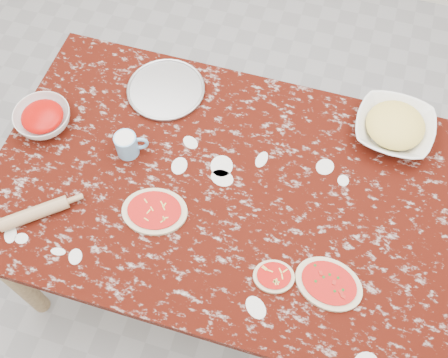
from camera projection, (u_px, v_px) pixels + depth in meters
ground at (224, 263)px, 2.44m from camera, size 4.00×4.00×0.00m
worktable at (224, 197)px, 1.86m from camera, size 1.60×1.00×0.75m
pizza_tray at (166, 90)px, 1.98m from camera, size 0.32×0.32×0.01m
sauce_bowl at (43, 119)px, 1.88m from camera, size 0.21×0.21×0.06m
cheese_bowl at (394, 128)px, 1.86m from camera, size 0.29×0.29×0.07m
flour_mug at (128, 145)px, 1.81m from camera, size 0.11×0.08×0.09m
pizza_left at (155, 211)px, 1.73m from camera, size 0.25×0.21×0.02m
pizza_mid at (274, 276)px, 1.62m from camera, size 0.15×0.13×0.02m
pizza_right at (329, 284)px, 1.61m from camera, size 0.24×0.20×0.02m
rolling_pin at (34, 214)px, 1.71m from camera, size 0.20×0.18×0.04m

